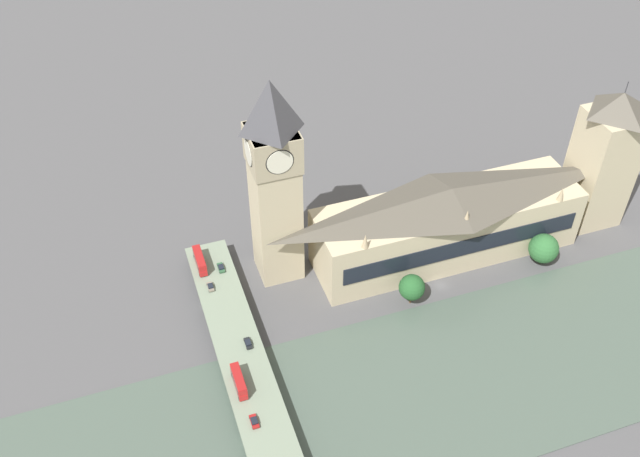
# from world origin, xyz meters

# --- Properties ---
(ground_plane) EXTENTS (600.00, 600.00, 0.00)m
(ground_plane) POSITION_xyz_m (0.00, 0.00, 0.00)
(ground_plane) COLOR #4C4C4F
(river_water) EXTENTS (58.16, 360.00, 0.30)m
(river_water) POSITION_xyz_m (-35.08, 0.00, 0.15)
(river_water) COLOR #47564C
(river_water) RESTS_ON ground_plane
(parliament_hall) EXTENTS (23.58, 89.64, 27.44)m
(parliament_hall) POSITION_xyz_m (14.56, -8.00, 13.64)
(parliament_hall) COLOR #C1B28E
(parliament_hall) RESTS_ON ground_plane
(clock_tower) EXTENTS (14.90, 14.90, 71.59)m
(clock_tower) POSITION_xyz_m (24.87, 47.64, 38.36)
(clock_tower) COLOR #C1B28E
(clock_tower) RESTS_ON ground_plane
(victoria_tower) EXTENTS (17.14, 17.14, 55.18)m
(victoria_tower) POSITION_xyz_m (14.62, -65.39, 25.59)
(victoria_tower) COLOR #C1B28E
(victoria_tower) RESTS_ON ground_plane
(road_bridge) EXTENTS (148.32, 13.64, 5.46)m
(road_bridge) POSITION_xyz_m (-35.08, 69.29, 4.44)
(road_bridge) COLOR #5D6A59
(road_bridge) RESTS_ON ground_plane
(double_decker_bus_lead) EXTENTS (10.81, 2.61, 4.88)m
(double_decker_bus_lead) POSITION_xyz_m (29.10, 72.81, 8.14)
(double_decker_bus_lead) COLOR red
(double_decker_bus_lead) RESTS_ON road_bridge
(double_decker_bus_rear) EXTENTS (10.08, 2.52, 4.89)m
(double_decker_bus_rear) POSITION_xyz_m (-21.03, 72.59, 8.15)
(double_decker_bus_rear) COLOR red
(double_decker_bus_rear) RESTS_ON road_bridge
(car_northbound_lead) EXTENTS (4.18, 1.77, 1.34)m
(car_northbound_lead) POSITION_xyz_m (-7.43, 66.52, 6.13)
(car_northbound_lead) COLOR black
(car_northbound_lead) RESTS_ON road_bridge
(car_northbound_mid) EXTENTS (4.41, 1.88, 1.26)m
(car_northbound_mid) POSITION_xyz_m (25.67, 66.81, 6.10)
(car_northbound_mid) COLOR #2D5638
(car_northbound_mid) RESTS_ON road_bridge
(car_northbound_tail) EXTENTS (4.28, 1.92, 1.30)m
(car_northbound_tail) POSITION_xyz_m (-33.37, 71.73, 6.12)
(car_northbound_tail) COLOR maroon
(car_northbound_tail) RESTS_ON road_bridge
(car_southbound_lead) EXTENTS (3.99, 1.79, 1.31)m
(car_southbound_lead) POSITION_xyz_m (18.44, 71.90, 6.11)
(car_southbound_lead) COLOR slate
(car_southbound_lead) RESTS_ON road_bridge
(tree_embankment_near) EXTENTS (9.98, 9.98, 11.58)m
(tree_embankment_near) POSITION_xyz_m (-1.19, -36.47, 6.58)
(tree_embankment_near) COLOR brown
(tree_embankment_near) RESTS_ON ground_plane
(tree_embankment_mid) EXTENTS (6.01, 6.01, 8.31)m
(tree_embankment_mid) POSITION_xyz_m (-1.29, -37.52, 5.28)
(tree_embankment_mid) COLOR brown
(tree_embankment_mid) RESTS_ON ground_plane
(tree_embankment_far) EXTENTS (8.34, 8.34, 11.15)m
(tree_embankment_far) POSITION_xyz_m (-3.38, 12.54, 6.97)
(tree_embankment_far) COLOR brown
(tree_embankment_far) RESTS_ON ground_plane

